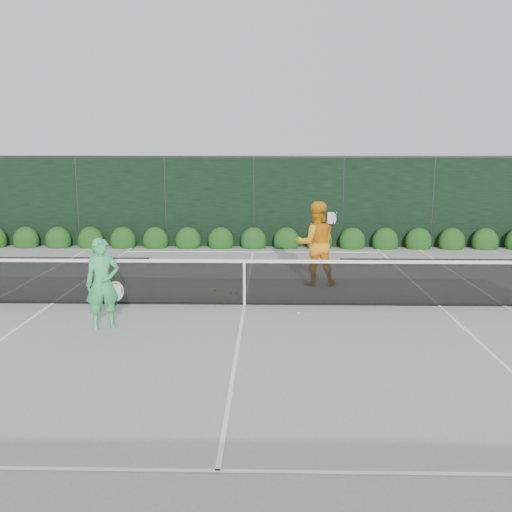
{
  "coord_description": "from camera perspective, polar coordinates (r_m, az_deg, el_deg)",
  "views": [
    {
      "loc": [
        0.52,
        -11.71,
        3.23
      ],
      "look_at": [
        0.24,
        0.3,
        1.0
      ],
      "focal_mm": 40.0,
      "sensor_mm": 36.0,
      "label": 1
    }
  ],
  "objects": [
    {
      "name": "player_woman",
      "position": [
        10.78,
        -15.08,
        -2.69
      ],
      "size": [
        0.72,
        0.61,
        1.67
      ],
      "rotation": [
        0.0,
        0.0,
        0.4
      ],
      "color": "#3AC66B",
      "rests_on": "ground"
    },
    {
      "name": "ground",
      "position": [
        12.16,
        -1.17,
        -4.89
      ],
      "size": [
        80.0,
        80.0,
        0.0
      ],
      "primitive_type": "plane",
      "color": "gray",
      "rests_on": "ground"
    },
    {
      "name": "tennis_balls",
      "position": [
        12.7,
        -1.29,
        -4.06
      ],
      "size": [
        1.92,
        1.96,
        0.07
      ],
      "color": "#CCF436",
      "rests_on": "ground"
    },
    {
      "name": "court_lines",
      "position": [
        12.16,
        -1.17,
        -4.87
      ],
      "size": [
        11.03,
        23.83,
        0.01
      ],
      "color": "white",
      "rests_on": "ground"
    },
    {
      "name": "tennis_net",
      "position": [
        12.03,
        -1.29,
        -2.45
      ],
      "size": [
        12.9,
        0.1,
        1.07
      ],
      "color": "#103120",
      "rests_on": "ground"
    },
    {
      "name": "hedge_row",
      "position": [
        19.1,
        -0.25,
        1.5
      ],
      "size": [
        31.66,
        0.65,
        0.94
      ],
      "color": "#133C10",
      "rests_on": "ground"
    },
    {
      "name": "windscreen_fence",
      "position": [
        9.17,
        -1.93,
        -0.27
      ],
      "size": [
        32.0,
        21.07,
        3.06
      ],
      "color": "black",
      "rests_on": "ground"
    },
    {
      "name": "player_man",
      "position": [
        13.83,
        6.02,
        1.26
      ],
      "size": [
        1.05,
        0.85,
        2.03
      ],
      "rotation": [
        0.0,
        0.0,
        3.22
      ],
      "color": "#FEA215",
      "rests_on": "ground"
    }
  ]
}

